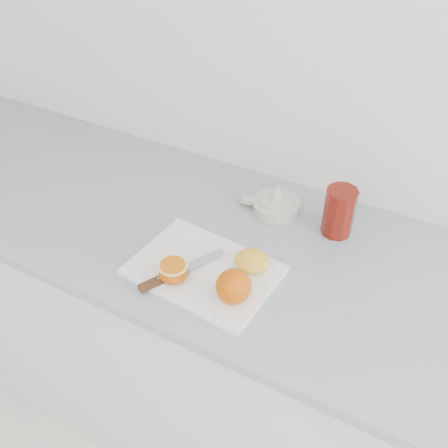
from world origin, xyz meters
name	(u,v)px	position (x,y,z in m)	size (l,w,h in m)	color
counter	(265,362)	(-0.16, 1.70, 0.45)	(2.53, 0.64, 0.89)	silver
cutting_board	(204,271)	(-0.28, 1.56, 0.90)	(0.33, 0.23, 0.01)	white
whole_orange	(234,286)	(-0.18, 1.51, 0.94)	(0.08, 0.08, 0.08)	#C95200
half_orange	(173,271)	(-0.33, 1.51, 0.92)	(0.07, 0.07, 0.04)	#C95200
squeezed_shell	(252,260)	(-0.19, 1.62, 0.92)	(0.08, 0.08, 0.03)	gold
paring_knife	(166,277)	(-0.34, 1.49, 0.91)	(0.12, 0.20, 0.01)	#462813
citrus_juicer	(276,203)	(-0.23, 1.86, 0.91)	(0.16, 0.13, 0.08)	silver
red_tumbler	(339,213)	(-0.06, 1.85, 0.95)	(0.08, 0.08, 0.13)	maroon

